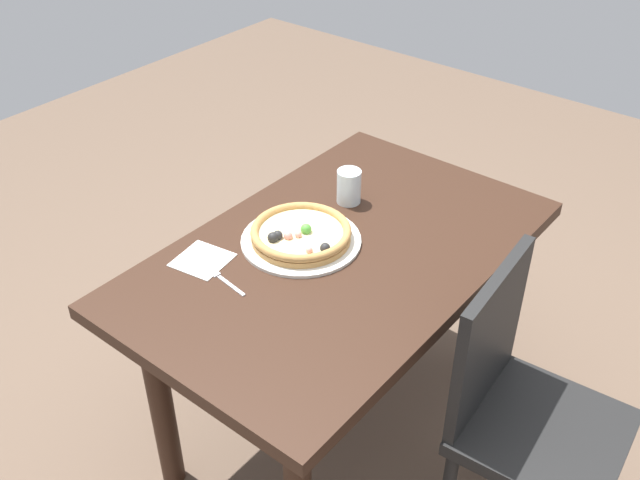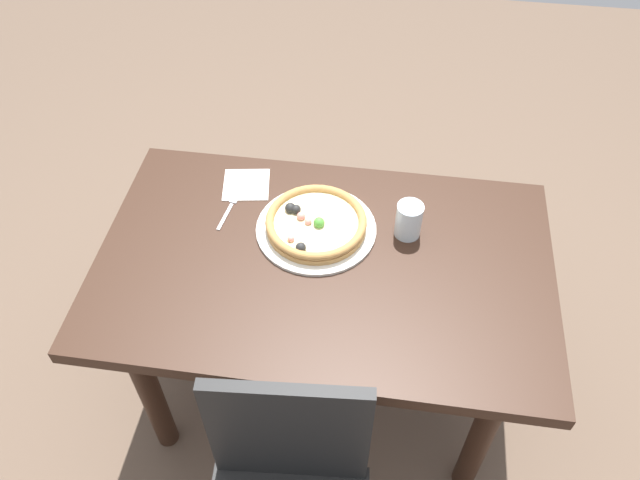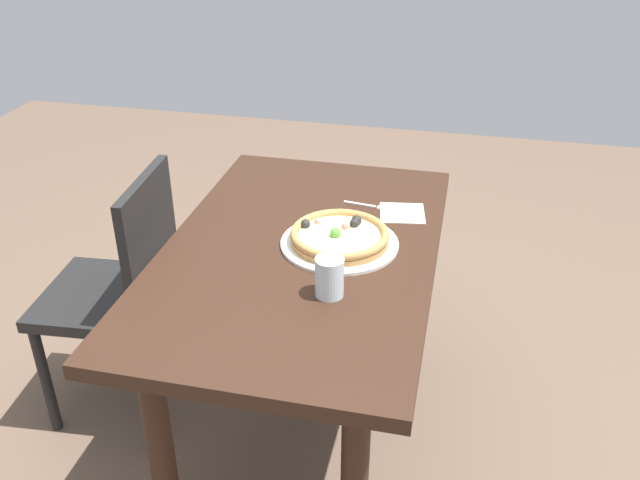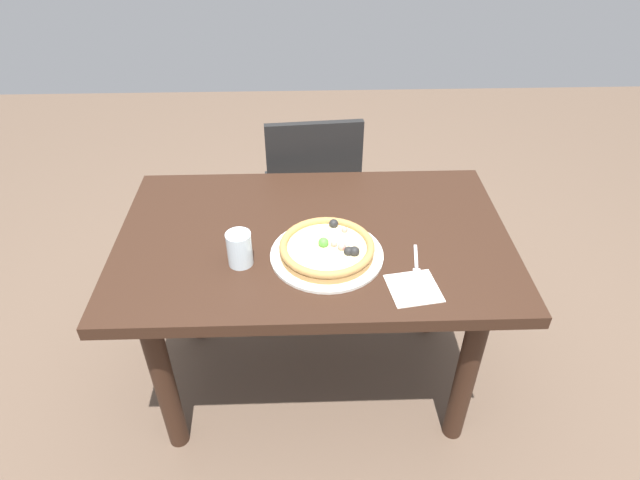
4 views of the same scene
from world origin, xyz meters
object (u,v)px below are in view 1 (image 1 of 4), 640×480
napkin (202,260)px  drinking_glass (349,187)px  chair_near (522,410)px  dining_table (339,280)px  pizza (301,233)px  plate (301,240)px  fork (222,279)px

napkin → drinking_glass: bearing=-14.7°
chair_near → napkin: 0.95m
dining_table → pizza: bearing=110.0°
dining_table → chair_near: size_ratio=1.43×
pizza → napkin: (-0.24, 0.16, -0.03)m
dining_table → drinking_glass: drinking_glass is taller
drinking_glass → napkin: bearing=165.3°
pizza → drinking_glass: size_ratio=2.68×
drinking_glass → pizza: bearing=-174.5°
plate → drinking_glass: size_ratio=3.20×
dining_table → drinking_glass: (0.22, 0.13, 0.16)m
chair_near → napkin: (-0.27, 0.87, 0.24)m
pizza → dining_table: bearing=-70.0°
chair_near → pizza: 0.77m
pizza → napkin: pizza is taller
drinking_glass → napkin: size_ratio=0.78×
napkin → plate: bearing=-32.9°
pizza → fork: size_ratio=1.75×
plate → drinking_glass: bearing=5.5°
plate → pizza: pizza is taller
drinking_glass → napkin: 0.52m
fork → drinking_glass: (0.53, -0.03, 0.05)m
dining_table → chair_near: bearing=-90.5°
dining_table → chair_near: 0.62m
pizza → fork: (-0.27, 0.06, -0.03)m
napkin → dining_table: bearing=-43.6°
pizza → napkin: bearing=146.8°
dining_table → fork: (-0.31, 0.16, 0.11)m
plate → napkin: (-0.24, 0.16, -0.00)m
chair_near → napkin: chair_near is taller
pizza → drinking_glass: 0.26m
chair_near → pizza: (-0.03, 0.72, 0.27)m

